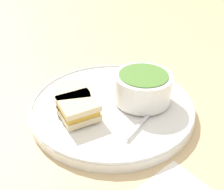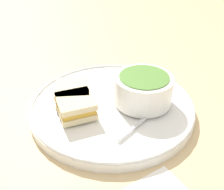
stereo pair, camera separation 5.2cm
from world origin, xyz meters
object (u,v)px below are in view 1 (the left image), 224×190
(spoon, at_px, (153,109))
(sandwich_half_near, at_px, (73,96))
(soup_bowl, at_px, (143,87))
(sandwich_half_far, at_px, (78,108))

(spoon, xyz_separation_m, sandwich_half_near, (0.10, -0.13, 0.01))
(soup_bowl, height_order, sandwich_half_near, soup_bowl)
(soup_bowl, xyz_separation_m, spoon, (0.01, 0.04, -0.03))
(spoon, distance_m, sandwich_half_near, 0.16)
(sandwich_half_near, bearing_deg, soup_bowl, 141.93)
(spoon, height_order, sandwich_half_far, sandwich_half_far)
(sandwich_half_near, xyz_separation_m, sandwich_half_far, (0.02, 0.04, 0.00))
(sandwich_half_far, bearing_deg, soup_bowl, 160.14)
(soup_bowl, bearing_deg, sandwich_half_near, -38.07)
(sandwich_half_far, bearing_deg, sandwich_half_near, -113.29)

